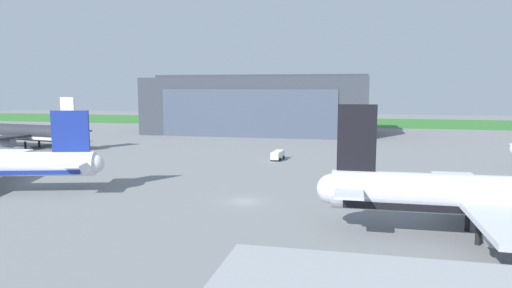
{
  "coord_description": "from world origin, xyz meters",
  "views": [
    {
      "loc": [
        15.0,
        -60.21,
        15.77
      ],
      "look_at": [
        -2.41,
        18.18,
        5.82
      ],
      "focal_mm": 32.02,
      "sensor_mm": 36.0,
      "label": 1
    }
  ],
  "objects_px": {
    "airliner_far_left": "(27,133)",
    "fuel_bowser": "(278,155)",
    "airliner_near_left": "(490,198)",
    "maintenance_hangar": "(259,105)"
  },
  "relations": [
    {
      "from": "airliner_far_left",
      "to": "fuel_bowser",
      "type": "height_order",
      "value": "airliner_far_left"
    },
    {
      "from": "airliner_near_left",
      "to": "fuel_bowser",
      "type": "xyz_separation_m",
      "value": [
        -30.45,
        46.86,
        -3.25
      ]
    },
    {
      "from": "airliner_near_left",
      "to": "airliner_far_left",
      "type": "xyz_separation_m",
      "value": [
        -97.87,
        52.4,
        -0.47
      ]
    },
    {
      "from": "maintenance_hangar",
      "to": "airliner_far_left",
      "type": "height_order",
      "value": "maintenance_hangar"
    },
    {
      "from": "airliner_near_left",
      "to": "fuel_bowser",
      "type": "relative_size",
      "value": 6.71
    },
    {
      "from": "maintenance_hangar",
      "to": "airliner_far_left",
      "type": "xyz_separation_m",
      "value": [
        -50.24,
        -54.81,
        -5.72
      ]
    },
    {
      "from": "airliner_near_left",
      "to": "fuel_bowser",
      "type": "bearing_deg",
      "value": 123.02
    },
    {
      "from": "maintenance_hangar",
      "to": "fuel_bowser",
      "type": "xyz_separation_m",
      "value": [
        17.18,
        -60.35,
        -8.5
      ]
    },
    {
      "from": "airliner_far_left",
      "to": "fuel_bowser",
      "type": "bearing_deg",
      "value": -4.7
    },
    {
      "from": "maintenance_hangar",
      "to": "fuel_bowser",
      "type": "relative_size",
      "value": 13.95
    }
  ]
}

